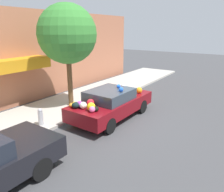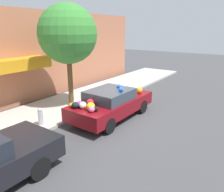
{
  "view_description": "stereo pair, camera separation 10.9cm",
  "coord_description": "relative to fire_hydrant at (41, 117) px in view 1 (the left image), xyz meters",
  "views": [
    {
      "loc": [
        -7.47,
        -5.15,
        3.78
      ],
      "look_at": [
        0.0,
        -0.09,
        1.01
      ],
      "focal_mm": 35.0,
      "sensor_mm": 36.0,
      "label": 1
    },
    {
      "loc": [
        -7.41,
        -5.24,
        3.78
      ],
      "look_at": [
        0.0,
        -0.09,
        1.01
      ],
      "focal_mm": 35.0,
      "sensor_mm": 36.0,
      "label": 2
    }
  ],
  "objects": [
    {
      "name": "building_facade",
      "position": [
        2.36,
        3.25,
        1.91
      ],
      "size": [
        18.0,
        1.2,
        4.78
      ],
      "color": "#B26B4C",
      "rests_on": "ground"
    },
    {
      "name": "fire_hydrant",
      "position": [
        0.0,
        0.0,
        0.0
      ],
      "size": [
        0.2,
        0.2,
        0.7
      ],
      "color": "#B2B2B7",
      "rests_on": "sidewalk_curb"
    },
    {
      "name": "sidewalk_curb",
      "position": [
        2.45,
        1.04,
        -0.41
      ],
      "size": [
        24.0,
        3.2,
        0.13
      ],
      "color": "#B2ADA3",
      "rests_on": "ground"
    },
    {
      "name": "art_car",
      "position": [
        2.39,
        -1.74,
        0.24
      ],
      "size": [
        4.24,
        1.88,
        1.52
      ],
      "rotation": [
        0.0,
        0.0,
        -0.02
      ],
      "color": "maroon",
      "rests_on": "ground"
    },
    {
      "name": "street_tree",
      "position": [
        2.4,
        0.7,
        3.08
      ],
      "size": [
        2.73,
        2.73,
        4.81
      ],
      "color": "brown",
      "rests_on": "sidewalk_curb"
    },
    {
      "name": "ground_plane",
      "position": [
        2.45,
        -1.66,
        -0.47
      ],
      "size": [
        60.0,
        60.0,
        0.0
      ],
      "primitive_type": "plane",
      "color": "#424244"
    }
  ]
}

